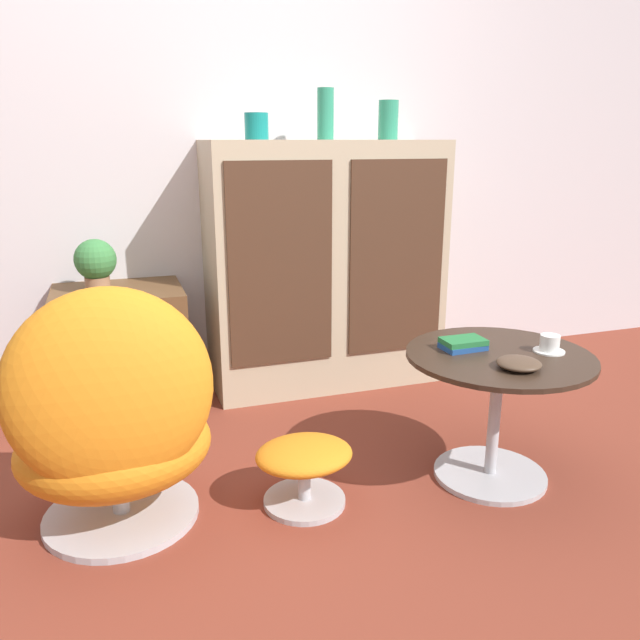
{
  "coord_description": "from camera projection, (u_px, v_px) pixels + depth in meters",
  "views": [
    {
      "loc": [
        -0.58,
        -1.64,
        1.23
      ],
      "look_at": [
        0.18,
        0.6,
        0.55
      ],
      "focal_mm": 35.0,
      "sensor_mm": 36.0,
      "label": 1
    }
  ],
  "objects": [
    {
      "name": "tv_console",
      "position": [
        122.0,
        349.0,
        2.93
      ],
      "size": [
        0.58,
        0.47,
        0.58
      ],
      "color": "brown",
      "rests_on": "ground_plane"
    },
    {
      "name": "coffee_table",
      "position": [
        496.0,
        395.0,
        2.28
      ],
      "size": [
        0.67,
        0.67,
        0.5
      ],
      "color": "#B7B7BC",
      "rests_on": "ground_plane"
    },
    {
      "name": "bowl",
      "position": [
        519.0,
        363.0,
        2.09
      ],
      "size": [
        0.15,
        0.15,
        0.04
      ],
      "color": "#4C3828",
      "rests_on": "coffee_table"
    },
    {
      "name": "book_stack",
      "position": [
        463.0,
        344.0,
        2.28
      ],
      "size": [
        0.16,
        0.11,
        0.04
      ],
      "color": "#1E478C",
      "rests_on": "coffee_table"
    },
    {
      "name": "potted_plant",
      "position": [
        96.0,
        262.0,
        2.79
      ],
      "size": [
        0.18,
        0.18,
        0.24
      ],
      "color": "#996B4C",
      "rests_on": "tv_console"
    },
    {
      "name": "egg_chair",
      "position": [
        113.0,
        422.0,
        1.96
      ],
      "size": [
        0.64,
        0.59,
        0.84
      ],
      "color": "#B7B7BC",
      "rests_on": "ground_plane"
    },
    {
      "name": "ottoman",
      "position": [
        304.0,
        462.0,
        2.16
      ],
      "size": [
        0.34,
        0.29,
        0.23
      ],
      "color": "#B7B7BC",
      "rests_on": "ground_plane"
    },
    {
      "name": "sideboard",
      "position": [
        325.0,
        266.0,
        3.16
      ],
      "size": [
        1.17,
        0.45,
        1.24
      ],
      "color": "tan",
      "rests_on": "ground_plane"
    },
    {
      "name": "vase_inner_left",
      "position": [
        326.0,
        114.0,
        2.96
      ],
      "size": [
        0.08,
        0.08,
        0.24
      ],
      "color": "#2D8E6B",
      "rests_on": "sideboard"
    },
    {
      "name": "vase_leftmost",
      "position": [
        257.0,
        126.0,
        2.88
      ],
      "size": [
        0.11,
        0.11,
        0.12
      ],
      "color": "#147A75",
      "rests_on": "sideboard"
    },
    {
      "name": "ground_plane",
      "position": [
        327.0,
        537.0,
        2.01
      ],
      "size": [
        12.0,
        12.0,
        0.0
      ],
      "primitive_type": "plane",
      "color": "brown"
    },
    {
      "name": "vase_inner_right",
      "position": [
        388.0,
        120.0,
        3.07
      ],
      "size": [
        0.1,
        0.1,
        0.19
      ],
      "color": "#2D8E6B",
      "rests_on": "sideboard"
    },
    {
      "name": "wall_back",
      "position": [
        223.0,
        126.0,
        3.07
      ],
      "size": [
        6.4,
        0.06,
        2.6
      ],
      "color": "silver",
      "rests_on": "ground_plane"
    },
    {
      "name": "teacup",
      "position": [
        550.0,
        345.0,
        2.25
      ],
      "size": [
        0.11,
        0.11,
        0.06
      ],
      "color": "white",
      "rests_on": "coffee_table"
    }
  ]
}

